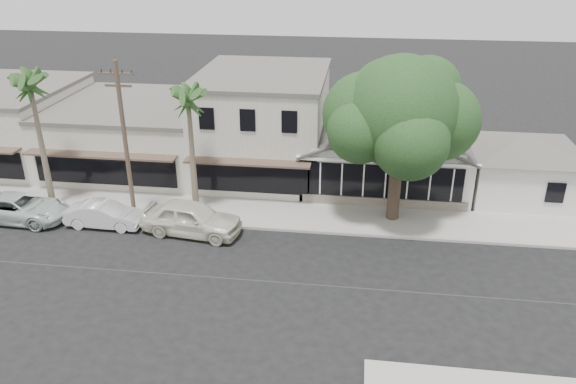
# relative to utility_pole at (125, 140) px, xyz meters

# --- Properties ---
(ground) EXTENTS (140.00, 140.00, 0.00)m
(ground) POSITION_rel_utility_pole_xyz_m (9.00, -5.20, -4.79)
(ground) COLOR black
(ground) RESTS_ON ground
(sidewalk_north) EXTENTS (90.00, 3.50, 0.15)m
(sidewalk_north) POSITION_rel_utility_pole_xyz_m (1.00, 1.55, -4.71)
(sidewalk_north) COLOR #9E9991
(sidewalk_north) RESTS_ON ground
(corner_shop) EXTENTS (10.40, 8.60, 5.10)m
(corner_shop) POSITION_rel_utility_pole_xyz_m (14.00, 7.27, -2.17)
(corner_shop) COLOR silver
(corner_shop) RESTS_ON ground
(side_cottage) EXTENTS (6.00, 6.00, 3.00)m
(side_cottage) POSITION_rel_utility_pole_xyz_m (22.20, 6.30, -3.29)
(side_cottage) COLOR silver
(side_cottage) RESTS_ON ground
(row_building_near) EXTENTS (8.00, 10.00, 6.50)m
(row_building_near) POSITION_rel_utility_pole_xyz_m (6.00, 8.30, -1.54)
(row_building_near) COLOR silver
(row_building_near) RESTS_ON ground
(row_building_midnear) EXTENTS (10.00, 10.00, 4.20)m
(row_building_midnear) POSITION_rel_utility_pole_xyz_m (-3.00, 8.30, -2.69)
(row_building_midnear) COLOR beige
(row_building_midnear) RESTS_ON ground
(utility_pole) EXTENTS (1.80, 0.24, 9.00)m
(utility_pole) POSITION_rel_utility_pole_xyz_m (0.00, 0.00, 0.00)
(utility_pole) COLOR brown
(utility_pole) RESTS_ON ground
(car_0) EXTENTS (5.64, 2.85, 1.84)m
(car_0) POSITION_rel_utility_pole_xyz_m (3.69, -1.12, -3.87)
(car_0) COLOR beige
(car_0) RESTS_ON ground
(car_1) EXTENTS (4.26, 1.55, 1.39)m
(car_1) POSITION_rel_utility_pole_xyz_m (-1.31, -0.95, -4.09)
(car_1) COLOR silver
(car_1) RESTS_ON ground
(car_2) EXTENTS (5.54, 2.72, 1.51)m
(car_2) POSITION_rel_utility_pole_xyz_m (-6.31, -0.87, -4.03)
(car_2) COLOR silver
(car_2) RESTS_ON ground
(shade_tree) EXTENTS (8.39, 7.59, 9.31)m
(shade_tree) POSITION_rel_utility_pole_xyz_m (14.38, 2.14, 1.34)
(shade_tree) COLOR #47362B
(shade_tree) RESTS_ON ground
(palm_east) EXTENTS (3.03, 3.03, 7.99)m
(palm_east) POSITION_rel_utility_pole_xyz_m (3.26, 1.18, 2.02)
(palm_east) COLOR #726651
(palm_east) RESTS_ON ground
(palm_mid) EXTENTS (3.00, 3.00, 8.61)m
(palm_mid) POSITION_rel_utility_pole_xyz_m (-5.37, 0.84, 2.58)
(palm_mid) COLOR #726651
(palm_mid) RESTS_ON ground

